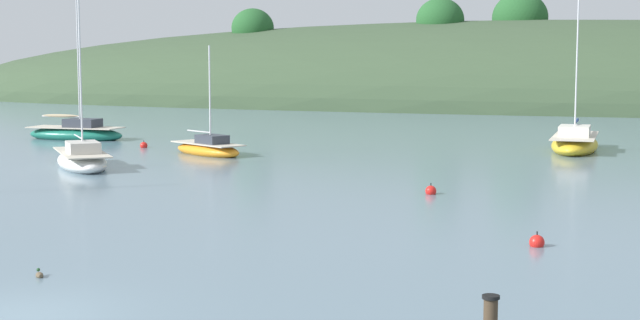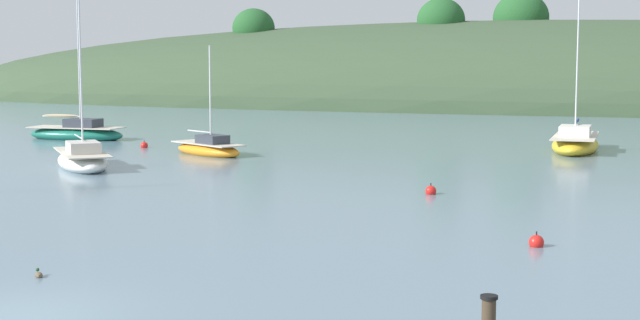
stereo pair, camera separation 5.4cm
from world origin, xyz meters
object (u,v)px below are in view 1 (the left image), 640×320
at_px(sailboat_grey_yawl, 208,149).
at_px(mooring_buoy_inner, 537,242).
at_px(sailboat_teal_outer, 76,133).
at_px(sailboat_red_portside, 575,143).
at_px(mooring_buoy_channel, 431,191).
at_px(duck_trailing, 39,275).
at_px(mooring_buoy_outer, 144,146).
at_px(sailboat_orange_cutter, 82,160).

xyz_separation_m(sailboat_grey_yawl, mooring_buoy_inner, (19.76, -19.94, -0.21)).
relative_size(sailboat_teal_outer, sailboat_red_portside, 0.94).
xyz_separation_m(mooring_buoy_channel, duck_trailing, (-6.30, -16.92, -0.07)).
relative_size(sailboat_red_portside, mooring_buoy_outer, 19.27).
height_order(sailboat_orange_cutter, duck_trailing, sailboat_orange_cutter).
height_order(mooring_buoy_channel, duck_trailing, mooring_buoy_channel).
bearing_deg(mooring_buoy_channel, sailboat_teal_outer, 148.25).
distance_m(mooring_buoy_inner, mooring_buoy_outer, 33.59).
height_order(sailboat_grey_yawl, mooring_buoy_channel, sailboat_grey_yawl).
bearing_deg(mooring_buoy_outer, mooring_buoy_channel, -33.25).
bearing_deg(sailboat_teal_outer, mooring_buoy_channel, -31.75).
relative_size(sailboat_orange_cutter, mooring_buoy_channel, 15.55).
distance_m(sailboat_orange_cutter, duck_trailing, 23.30).
relative_size(mooring_buoy_inner, mooring_buoy_outer, 1.00).
bearing_deg(sailboat_grey_yawl, sailboat_orange_cutter, -113.16).
height_order(sailboat_teal_outer, mooring_buoy_inner, sailboat_teal_outer).
bearing_deg(duck_trailing, sailboat_red_portside, 73.61).
bearing_deg(mooring_buoy_outer, mooring_buoy_inner, -41.66).
height_order(sailboat_orange_cutter, mooring_buoy_inner, sailboat_orange_cutter).
bearing_deg(sailboat_grey_yawl, mooring_buoy_inner, -45.26).
bearing_deg(sailboat_grey_yawl, mooring_buoy_outer, 155.87).
xyz_separation_m(mooring_buoy_outer, duck_trailing, (13.78, -30.08, -0.07)).
xyz_separation_m(mooring_buoy_inner, duck_trailing, (-11.32, -7.75, -0.07)).
xyz_separation_m(sailboat_teal_outer, mooring_buoy_inner, (32.02, -25.87, -0.29)).
bearing_deg(mooring_buoy_channel, duck_trailing, -110.43).
bearing_deg(sailboat_orange_cutter, sailboat_red_portside, 35.67).
distance_m(sailboat_teal_outer, mooring_buoy_channel, 31.75).
height_order(mooring_buoy_channel, mooring_buoy_inner, same).
bearing_deg(mooring_buoy_channel, sailboat_grey_yawl, 143.84).
xyz_separation_m(sailboat_orange_cutter, mooring_buoy_outer, (-2.11, 9.91, -0.27)).
bearing_deg(duck_trailing, mooring_buoy_outer, 114.61).
bearing_deg(sailboat_grey_yawl, mooring_buoy_channel, -36.16).
xyz_separation_m(sailboat_red_portside, mooring_buoy_outer, (-24.42, -6.10, -0.33)).
relative_size(sailboat_teal_outer, sailboat_orange_cutter, 1.16).
bearing_deg(sailboat_teal_outer, duck_trailing, -58.39).
bearing_deg(sailboat_grey_yawl, sailboat_red_portside, 23.97).
height_order(sailboat_teal_outer, mooring_buoy_outer, sailboat_teal_outer).
height_order(sailboat_red_portside, mooring_buoy_channel, sailboat_red_portside).
bearing_deg(duck_trailing, mooring_buoy_inner, 34.41).
xyz_separation_m(sailboat_grey_yawl, sailboat_red_portside, (19.08, 8.48, 0.12)).
bearing_deg(sailboat_orange_cutter, mooring_buoy_outer, 102.04).
bearing_deg(sailboat_teal_outer, sailboat_red_portside, 4.66).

